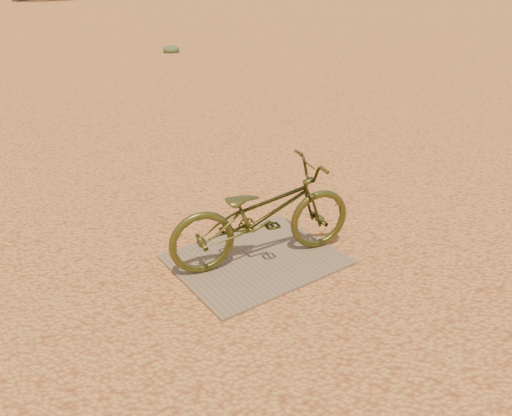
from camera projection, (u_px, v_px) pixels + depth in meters
ground at (201, 246)px, 4.60m from camera, size 120.00×120.00×0.00m
plywood_board at (256, 259)px, 4.36m from camera, size 1.38×1.10×0.02m
bicycle at (263, 214)px, 4.18m from camera, size 1.72×0.90×0.86m
kale_b at (171, 52)px, 14.93m from camera, size 0.49×0.49×0.27m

